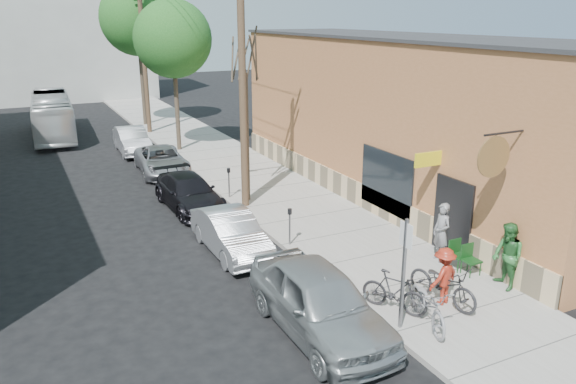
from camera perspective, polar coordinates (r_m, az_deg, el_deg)
name	(u,v)px	position (r m, az deg, el deg)	size (l,w,h in m)	color
ground	(249,286)	(16.23, -3.96, -9.55)	(120.00, 120.00, 0.00)	black
sidewalk	(243,173)	(27.24, -4.63, 1.98)	(4.50, 58.00, 0.15)	#9E9892
cafe_building	(403,118)	(23.71, 11.57, 7.33)	(6.60, 20.20, 6.61)	#AB6A3F
end_cap_building	(42,30)	(55.51, -23.73, 14.79)	(18.00, 8.00, 12.00)	#B0B1AB
sign_post	(404,264)	(13.50, 11.71, -7.15)	(0.07, 0.45, 2.80)	slate
parking_meter_near	(290,221)	(18.28, 0.18, -2.92)	(0.14, 0.14, 1.24)	slate
parking_meter_far	(229,178)	(23.17, -6.03, 1.45)	(0.14, 0.14, 1.24)	slate
utility_pole_near	(241,71)	(21.22, -4.83, 12.19)	(3.57, 0.28, 10.00)	#503A28
utility_pole_far	(143,49)	(36.77, -14.47, 13.91)	(1.80, 0.28, 10.00)	#503A28
tree_bare	(246,138)	(22.38, -4.28, 5.47)	(0.24, 0.24, 5.11)	#44392C
tree_leafy_mid	(173,39)	(31.37, -11.62, 14.98)	(4.14, 4.14, 8.06)	#44392C
tree_leafy_far	(137,18)	(39.48, -15.07, 16.68)	(4.86, 4.86, 9.42)	#44392C
patio_chair_a	(459,255)	(17.44, 16.97, -6.19)	(0.50, 0.50, 0.88)	#0F3913
patio_chair_b	(471,260)	(17.22, 18.13, -6.62)	(0.50, 0.50, 0.88)	#0F3913
patron_grey	(442,232)	(17.72, 15.33, -3.97)	(0.67, 0.44, 1.84)	gray
patron_green	(508,256)	(16.52, 21.40, -6.11)	(0.92, 0.72, 1.89)	#27622D
cyclist	(444,276)	(15.24, 15.53, -8.23)	(1.00, 0.57, 1.55)	maroon
cyclist_bike	(443,284)	(15.34, 15.46, -8.98)	(0.73, 2.10, 1.10)	black
parked_bike_a	(394,292)	(14.69, 10.76, -9.92)	(0.50, 1.78, 1.07)	black
parked_bike_b	(428,304)	(14.28, 14.06, -11.00)	(0.72, 2.06, 1.08)	gray
car_0	(320,301)	(13.70, 3.23, -11.01)	(1.99, 4.95, 1.69)	#A2A6A9
car_1	(231,233)	(18.19, -5.83, -4.16)	(1.43, 4.10, 1.35)	#B4B6BC
car_2	(189,193)	(22.53, -10.03, -0.06)	(1.83, 4.51, 1.31)	black
car_3	(162,161)	(27.78, -12.71, 3.13)	(2.13, 4.62, 1.28)	#9999A0
car_4	(132,140)	(32.41, -15.56, 5.08)	(1.49, 4.28, 1.41)	silver
bus	(52,116)	(38.29, -22.83, 7.17)	(2.25, 9.60, 2.67)	white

